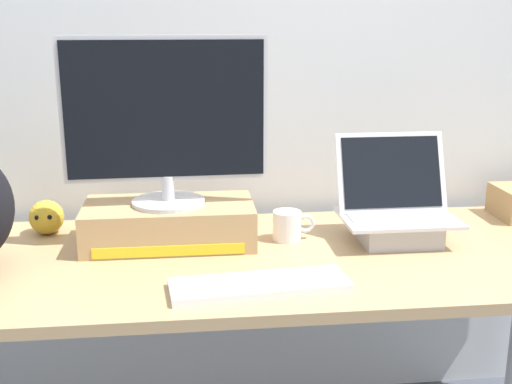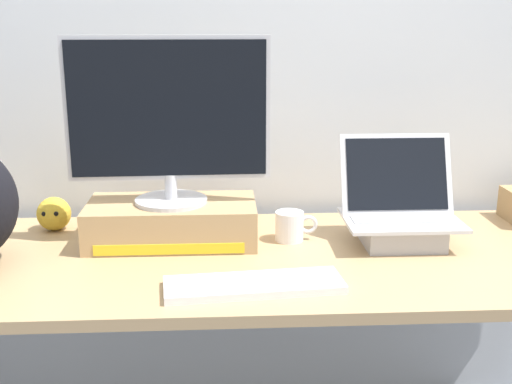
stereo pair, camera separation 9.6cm
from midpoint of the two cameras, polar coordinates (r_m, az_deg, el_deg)
The scene contains 8 objects.
back_wall at distance 2.16m, azimuth -2.80°, elevation 13.91°, with size 7.00×0.10×2.60m, color silver.
desk at distance 1.82m, azimuth -1.53°, elevation -7.31°, with size 2.09×0.76×0.71m.
toner_box_yellow at distance 1.89m, azimuth -9.12°, elevation -2.77°, with size 0.49×0.26×0.12m.
desktop_monitor at distance 1.82m, azimuth -9.52°, elevation 6.30°, with size 0.57×0.21×0.47m.
open_laptop at distance 1.93m, azimuth 10.86°, elevation -2.34°, with size 0.33×0.25×0.30m.
external_keyboard at distance 1.57m, azimuth -1.47°, elevation -8.20°, with size 0.44×0.18×0.02m.
coffee_mug at distance 1.90m, azimuth 1.39°, elevation -2.99°, with size 0.13×0.08×0.09m.
plush_toy at distance 2.07m, azimuth -19.31°, elevation -2.12°, with size 0.10×0.10×0.10m.
Camera 1 is at (-0.19, -1.67, 1.35)m, focal length 45.27 mm.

